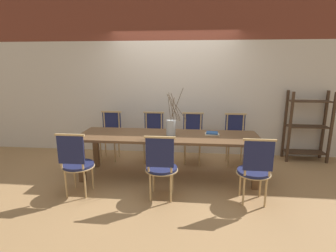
{
  "coord_description": "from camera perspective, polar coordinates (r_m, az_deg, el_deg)",
  "views": [
    {
      "loc": [
        0.41,
        -4.09,
        1.84
      ],
      "look_at": [
        0.0,
        0.0,
        0.88
      ],
      "focal_mm": 28.0,
      "sensor_mm": 36.0,
      "label": 1
    }
  ],
  "objects": [
    {
      "name": "chair_near_center",
      "position": [
        3.69,
        18.38,
        -8.82
      ],
      "size": [
        0.46,
        0.46,
        0.95
      ],
      "color": "#1E234C",
      "rests_on": "ground_plane"
    },
    {
      "name": "ground_plane",
      "position": [
        4.51,
        0.0,
        -10.92
      ],
      "size": [
        16.0,
        16.0,
        0.0
      ],
      "primitive_type": "plane",
      "color": "#A87F51"
    },
    {
      "name": "wall_rear",
      "position": [
        5.41,
        1.38,
        10.64
      ],
      "size": [
        12.0,
        0.06,
        3.2
      ],
      "color": "beige",
      "rests_on": "ground_plane"
    },
    {
      "name": "chair_far_left",
      "position": [
        5.09,
        -3.3,
        -2.1
      ],
      "size": [
        0.46,
        0.46,
        0.95
      ],
      "rotation": [
        0.0,
        0.0,
        3.14
      ],
      "color": "#1E234C",
      "rests_on": "ground_plane"
    },
    {
      "name": "chair_far_leftend",
      "position": [
        5.29,
        -12.47,
        -1.82
      ],
      "size": [
        0.46,
        0.46,
        0.95
      ],
      "rotation": [
        0.0,
        0.0,
        3.14
      ],
      "color": "#1E234C",
      "rests_on": "ground_plane"
    },
    {
      "name": "dining_table",
      "position": [
        4.29,
        0.0,
        -3.09
      ],
      "size": [
        2.92,
        0.84,
        0.73
      ],
      "color": "brown",
      "rests_on": "ground_plane"
    },
    {
      "name": "chair_far_right",
      "position": [
        5.09,
        14.47,
        -2.5
      ],
      "size": [
        0.46,
        0.46,
        0.95
      ],
      "rotation": [
        0.0,
        0.0,
        3.14
      ],
      "color": "#1E234C",
      "rests_on": "ground_plane"
    },
    {
      "name": "book_stack",
      "position": [
        4.34,
        9.57,
        -1.61
      ],
      "size": [
        0.23,
        0.19,
        0.04
      ],
      "color": "beige",
      "rests_on": "dining_table"
    },
    {
      "name": "shelving_rack",
      "position": [
        5.72,
        28.05,
        -0.12
      ],
      "size": [
        0.79,
        0.33,
        1.36
      ],
      "color": "#422D1E",
      "rests_on": "ground_plane"
    },
    {
      "name": "vase_centerpiece",
      "position": [
        4.22,
        0.67,
        -0.18
      ],
      "size": [
        0.33,
        0.45,
        0.77
      ],
      "color": "#B2BCC1",
      "rests_on": "dining_table"
    },
    {
      "name": "chair_near_leftend",
      "position": [
        3.95,
        -19.31,
        -7.42
      ],
      "size": [
        0.46,
        0.46,
        0.95
      ],
      "color": "#1E234C",
      "rests_on": "ground_plane"
    },
    {
      "name": "chair_near_left",
      "position": [
        3.62,
        -1.5,
        -8.54
      ],
      "size": [
        0.46,
        0.46,
        0.95
      ],
      "color": "#1E234C",
      "rests_on": "ground_plane"
    },
    {
      "name": "chair_far_center",
      "position": [
        5.03,
        5.36,
        -2.33
      ],
      "size": [
        0.46,
        0.46,
        0.95
      ],
      "rotation": [
        0.0,
        0.0,
        3.14
      ],
      "color": "#1E234C",
      "rests_on": "ground_plane"
    }
  ]
}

